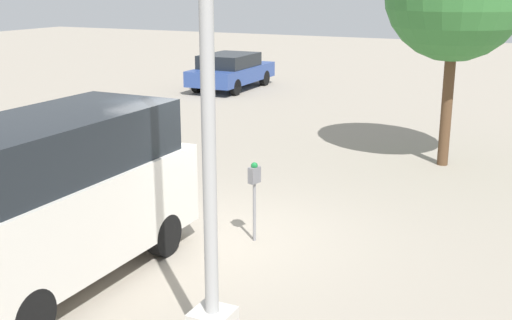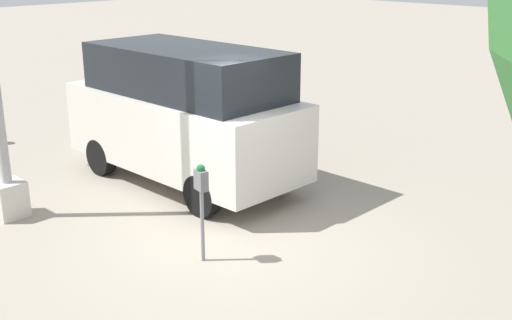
# 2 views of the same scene
# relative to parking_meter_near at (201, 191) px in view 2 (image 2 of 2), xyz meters

# --- Properties ---
(ground_plane) EXTENTS (80.00, 80.00, 0.00)m
(ground_plane) POSITION_rel_parking_meter_near_xyz_m (0.10, -0.61, -0.97)
(ground_plane) COLOR gray
(parking_meter_near) EXTENTS (0.22, 0.15, 1.32)m
(parking_meter_near) POSITION_rel_parking_meter_near_xyz_m (0.00, 0.00, 0.00)
(parking_meter_near) COLOR gray
(parking_meter_near) RESTS_ON ground
(parked_van) EXTENTS (4.42, 1.83, 2.34)m
(parked_van) POSITION_rel_parking_meter_near_xyz_m (2.45, -1.79, 0.27)
(parked_van) COLOR beige
(parked_van) RESTS_ON ground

